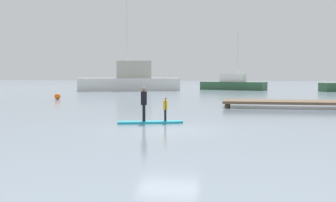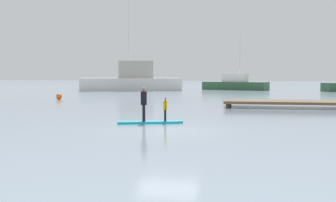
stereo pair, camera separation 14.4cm
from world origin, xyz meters
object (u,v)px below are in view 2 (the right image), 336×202
at_px(paddler_adult, 144,102).
at_px(trawler_grey_distant, 235,84).
at_px(mooring_buoy_near, 59,96).
at_px(fishing_boat_white_large, 132,81).
at_px(paddleboard_near, 150,122).
at_px(paddler_child_solo, 165,108).

bearing_deg(paddler_adult, trawler_grey_distant, 85.61).
relative_size(paddler_adult, mooring_buoy_near, 2.93).
bearing_deg(fishing_boat_white_large, mooring_buoy_near, -93.50).
relative_size(trawler_grey_distant, mooring_buoy_near, 17.88).
relative_size(fishing_boat_white_large, mooring_buoy_near, 26.00).
distance_m(paddleboard_near, mooring_buoy_near, 19.96).
relative_size(paddler_child_solo, fishing_boat_white_large, 0.08).
xyz_separation_m(fishing_boat_white_large, mooring_buoy_near, (-1.21, -19.88, -1.08)).
relative_size(paddleboard_near, trawler_grey_distant, 0.31).
bearing_deg(paddler_adult, mooring_buoy_near, 126.63).
height_order(paddleboard_near, paddler_adult, paddler_adult).
bearing_deg(fishing_boat_white_large, trawler_grey_distant, 21.82).
distance_m(paddleboard_near, paddler_adult, 1.00).
xyz_separation_m(paddler_adult, paddler_child_solo, (0.96, 0.28, -0.29)).
bearing_deg(fishing_boat_white_large, paddleboard_near, -73.02).
bearing_deg(paddler_adult, paddler_child_solo, 16.49).
relative_size(paddler_adult, paddler_child_solo, 1.42).
height_order(paddleboard_near, paddler_child_solo, paddler_child_solo).
xyz_separation_m(paddleboard_near, paddler_child_solo, (0.68, 0.20, 0.66)).
xyz_separation_m(paddler_adult, mooring_buoy_near, (-11.85, 15.94, -0.74)).
distance_m(paddleboard_near, trawler_grey_distant, 41.37).
height_order(paddler_adult, fishing_boat_white_large, fishing_boat_white_large).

